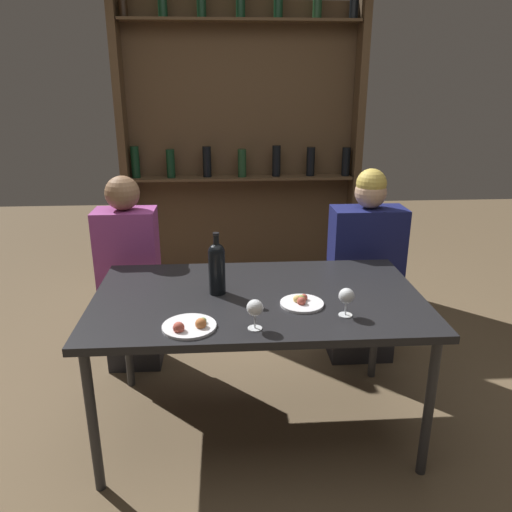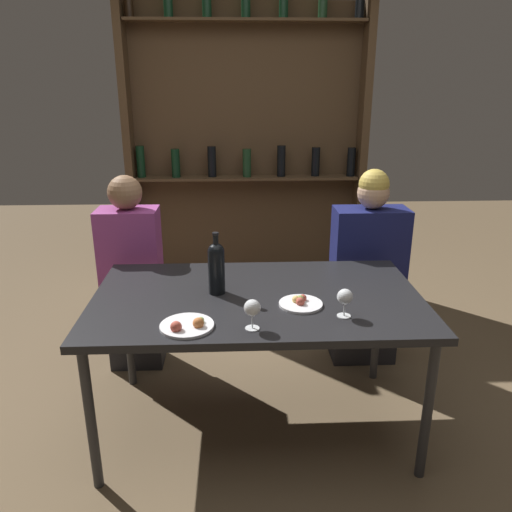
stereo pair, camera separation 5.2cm
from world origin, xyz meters
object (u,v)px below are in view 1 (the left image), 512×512
at_px(food_plate_1, 190,326).
at_px(seated_person_right, 364,273).
at_px(wine_bottle, 217,266).
at_px(seated_person_left, 130,280).
at_px(food_plate_0, 302,302).
at_px(wine_glass_1, 255,309).
at_px(wine_glass_0, 346,297).

relative_size(food_plate_1, seated_person_right, 0.18).
height_order(wine_bottle, seated_person_left, seated_person_left).
bearing_deg(seated_person_left, food_plate_0, -39.56).
bearing_deg(wine_glass_1, food_plate_1, 175.88).
distance_m(food_plate_0, seated_person_right, 0.93).
distance_m(wine_bottle, wine_glass_1, 0.41).
bearing_deg(seated_person_left, seated_person_right, 0.00).
height_order(wine_bottle, seated_person_right, seated_person_right).
distance_m(wine_glass_0, wine_glass_1, 0.41).
xyz_separation_m(wine_glass_0, food_plate_1, (-0.67, -0.08, -0.08)).
xyz_separation_m(wine_glass_0, seated_person_right, (0.34, 0.88, -0.24)).
relative_size(wine_glass_0, food_plate_1, 0.56).
bearing_deg(food_plate_0, wine_glass_1, -135.76).
bearing_deg(seated_person_left, food_plate_1, -66.33).
xyz_separation_m(wine_bottle, seated_person_right, (0.89, 0.60, -0.29)).
distance_m(wine_bottle, wine_glass_0, 0.62).
relative_size(wine_glass_0, seated_person_right, 0.10).
relative_size(food_plate_0, seated_person_left, 0.17).
relative_size(wine_bottle, food_plate_1, 1.34).
relative_size(seated_person_left, seated_person_right, 0.98).
bearing_deg(wine_glass_0, seated_person_right, 68.95).
xyz_separation_m(wine_glass_0, seated_person_left, (-1.09, 0.88, -0.25)).
relative_size(wine_glass_0, seated_person_left, 0.11).
distance_m(food_plate_0, seated_person_left, 1.20).
distance_m(wine_glass_1, seated_person_right, 1.25).
height_order(wine_glass_0, food_plate_0, wine_glass_0).
bearing_deg(seated_person_right, food_plate_0, -124.12).
relative_size(wine_glass_1, food_plate_1, 0.58).
distance_m(wine_glass_1, seated_person_left, 1.22).
bearing_deg(seated_person_left, wine_glass_0, -38.91).
bearing_deg(wine_glass_1, wine_glass_0, 13.73).
bearing_deg(food_plate_0, seated_person_right, 55.88).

